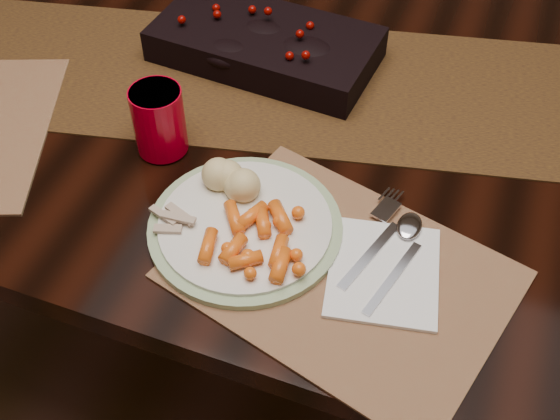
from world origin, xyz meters
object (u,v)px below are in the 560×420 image
(centerpiece, at_px, (265,40))
(dinner_plate, at_px, (245,226))
(mashed_potatoes, at_px, (236,173))
(red_cup, at_px, (159,120))
(dining_table, at_px, (316,242))
(baby_carrots, at_px, (253,234))
(placemat_main, at_px, (342,274))
(napkin, at_px, (383,272))
(turkey_shreds, at_px, (172,218))

(centerpiece, relative_size, dinner_plate, 1.41)
(mashed_potatoes, distance_m, red_cup, 0.15)
(dining_table, height_order, baby_carrots, baby_carrots)
(dinner_plate, xyz_separation_m, mashed_potatoes, (-0.04, 0.06, 0.03))
(centerpiece, distance_m, placemat_main, 0.47)
(dinner_plate, bearing_deg, centerpiece, 107.15)
(placemat_main, bearing_deg, baby_carrots, -165.39)
(napkin, bearing_deg, dining_table, 108.87)
(dinner_plate, height_order, baby_carrots, baby_carrots)
(placemat_main, height_order, baby_carrots, baby_carrots)
(placemat_main, relative_size, red_cup, 3.89)
(centerpiece, height_order, napkin, centerpiece)
(mashed_potatoes, relative_size, turkey_shreds, 1.15)
(placemat_main, distance_m, napkin, 0.05)
(mashed_potatoes, height_order, napkin, mashed_potatoes)
(mashed_potatoes, bearing_deg, placemat_main, -25.16)
(baby_carrots, bearing_deg, placemat_main, -0.66)
(dining_table, bearing_deg, napkin, -60.35)
(napkin, bearing_deg, mashed_potatoes, 153.27)
(dinner_plate, distance_m, mashed_potatoes, 0.08)
(napkin, bearing_deg, dinner_plate, 167.47)
(placemat_main, xyz_separation_m, dinner_plate, (-0.14, 0.02, 0.01))
(placemat_main, xyz_separation_m, mashed_potatoes, (-0.18, 0.08, 0.04))
(placemat_main, bearing_deg, turkey_shreds, -162.61)
(baby_carrots, height_order, turkey_shreds, baby_carrots)
(dining_table, height_order, napkin, napkin)
(dining_table, bearing_deg, red_cup, -132.46)
(centerpiece, bearing_deg, turkey_shreds, -86.49)
(red_cup, bearing_deg, mashed_potatoes, -18.81)
(napkin, bearing_deg, centerpiece, 118.45)
(napkin, bearing_deg, placemat_main, -169.55)
(placemat_main, relative_size, mashed_potatoes, 4.77)
(turkey_shreds, bearing_deg, mashed_potatoes, 60.57)
(dining_table, relative_size, turkey_shreds, 24.58)
(dinner_plate, bearing_deg, baby_carrots, -47.98)
(mashed_potatoes, xyz_separation_m, turkey_shreds, (-0.05, -0.09, -0.01))
(baby_carrots, bearing_deg, napkin, 5.89)
(mashed_potatoes, xyz_separation_m, napkin, (0.23, -0.07, -0.04))
(centerpiece, bearing_deg, mashed_potatoes, -76.00)
(placemat_main, xyz_separation_m, red_cup, (-0.32, 0.13, 0.05))
(dining_table, xyz_separation_m, placemat_main, (0.13, -0.33, 0.38))
(placemat_main, distance_m, turkey_shreds, 0.23)
(dining_table, bearing_deg, dinner_plate, -92.05)
(baby_carrots, relative_size, mashed_potatoes, 1.46)
(centerpiece, xyz_separation_m, dinner_plate, (0.11, -0.37, -0.03))
(dining_table, relative_size, baby_carrots, 14.64)
(baby_carrots, distance_m, napkin, 0.17)
(centerpiece, height_order, mashed_potatoes, centerpiece)
(mashed_potatoes, distance_m, turkey_shreds, 0.11)
(turkey_shreds, relative_size, napkin, 0.46)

